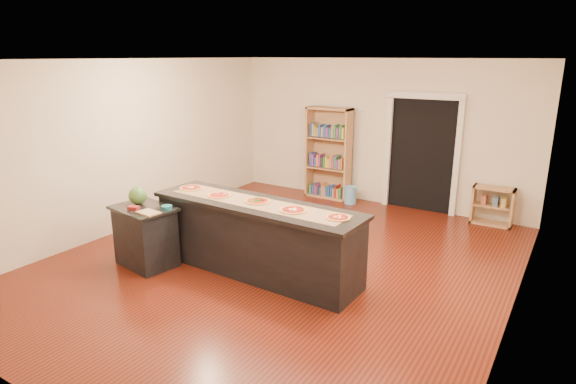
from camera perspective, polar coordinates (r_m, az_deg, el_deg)
The scene contains 17 objects.
room at distance 6.49m, azimuth -0.93°, elevation 2.98°, with size 6.00×7.00×2.80m.
doorway at distance 9.28m, azimuth 15.62°, elevation 5.09°, with size 1.40×0.09×2.21m.
kitchen_island at distance 6.48m, azimuth -3.77°, elevation -5.44°, with size 3.00×0.81×0.99m.
side_counter at distance 7.00m, azimuth -16.51°, elevation -5.02°, with size 0.86×0.63×0.85m.
bookshelf at distance 9.84m, azimuth 4.82°, elevation 4.58°, with size 0.93×0.33×1.85m, color tan.
low_shelf at distance 9.06m, azimuth 23.08°, elevation -1.51°, with size 0.68×0.29×0.68m, color tan.
waste_bin at distance 9.64m, azimuth 7.40°, elevation -0.34°, with size 0.24×0.24×0.35m, color #66ACE5.
kraft_paper at distance 6.32m, azimuth -3.84°, elevation -1.26°, with size 2.60×0.47×0.00m, color #8B6947.
watermelon at distance 6.99m, azimuth -17.38°, elevation -0.40°, with size 0.25×0.25×0.25m, color #144214.
cutting_board at distance 6.58m, azimuth -16.20°, elevation -2.37°, with size 0.30×0.20×0.02m, color tan.
package_red at distance 6.79m, azimuth -17.82°, elevation -1.81°, with size 0.14×0.10×0.05m, color maroon.
package_teal at distance 6.67m, azimuth -14.16°, elevation -1.81°, with size 0.15×0.15×0.06m, color #195966.
pizza_a at distance 7.10m, azimuth -11.41°, elevation 0.49°, with size 0.32×0.32×0.02m.
pizza_b at distance 6.65m, azimuth -8.13°, elevation -0.39°, with size 0.33×0.33×0.02m.
pizza_c at distance 6.34m, azimuth -3.62°, elevation -1.08°, with size 0.34×0.34×0.02m.
pizza_d at distance 5.97m, azimuth 0.63°, elevation -2.15°, with size 0.35×0.35×0.02m.
pizza_e at distance 5.73m, azimuth 5.98°, elevation -3.02°, with size 0.28×0.28×0.02m.
Camera 1 is at (3.43, -5.31, 2.86)m, focal length 30.00 mm.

